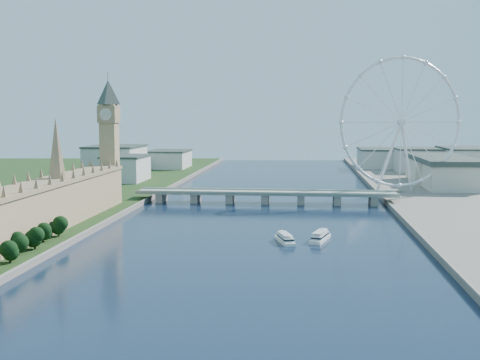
# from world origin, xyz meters

# --- Properties ---
(ground) EXTENTS (2000.00, 2000.00, 0.00)m
(ground) POSITION_xyz_m (0.00, 0.00, 0.00)
(ground) COLOR #172740
(ground) RESTS_ON ground
(parliament_range) EXTENTS (24.00, 200.00, 70.00)m
(parliament_range) POSITION_xyz_m (-128.00, 170.00, 18.48)
(parliament_range) COLOR tan
(parliament_range) RESTS_ON ground
(big_ben) EXTENTS (20.02, 20.02, 110.00)m
(big_ben) POSITION_xyz_m (-128.00, 278.00, 66.57)
(big_ben) COLOR tan
(big_ben) RESTS_ON ground
(westminster_bridge) EXTENTS (220.00, 22.00, 9.50)m
(westminster_bridge) POSITION_xyz_m (0.00, 300.00, 6.63)
(westminster_bridge) COLOR gray
(westminster_bridge) RESTS_ON ground
(london_eye) EXTENTS (113.60, 39.12, 124.30)m
(london_eye) POSITION_xyz_m (119.98, 355.08, 67.52)
(london_eye) COLOR silver
(london_eye) RESTS_ON ground
(county_hall) EXTENTS (54.00, 144.00, 35.00)m
(county_hall) POSITION_xyz_m (175.00, 430.00, 0.00)
(county_hall) COLOR beige
(county_hall) RESTS_ON ground
(city_skyline) EXTENTS (505.00, 280.00, 32.00)m
(city_skyline) POSITION_xyz_m (39.22, 560.08, 16.96)
(city_skyline) COLOR beige
(city_skyline) RESTS_ON ground
(tour_boat_near) EXTENTS (14.07, 27.37, 5.84)m
(tour_boat_near) POSITION_xyz_m (21.21, 141.69, 0.00)
(tour_boat_near) COLOR white
(tour_boat_near) RESTS_ON ground
(tour_boat_far) EXTENTS (14.87, 29.22, 6.25)m
(tour_boat_far) POSITION_xyz_m (41.66, 148.45, 0.00)
(tour_boat_far) COLOR silver
(tour_boat_far) RESTS_ON ground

